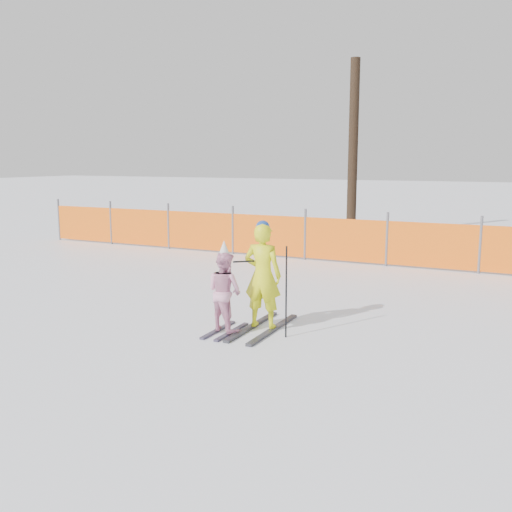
% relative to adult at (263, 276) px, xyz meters
% --- Properties ---
extents(ground, '(120.00, 120.00, 0.00)m').
position_rel_adult_xyz_m(ground, '(-0.28, -0.13, -0.78)').
color(ground, white).
rests_on(ground, ground).
extents(adult, '(0.58, 1.61, 1.59)m').
position_rel_adult_xyz_m(adult, '(0.00, 0.00, 0.00)').
color(adult, black).
rests_on(adult, ground).
extents(child, '(0.65, 0.92, 1.32)m').
position_rel_adult_xyz_m(child, '(-0.43, -0.36, -0.18)').
color(child, black).
rests_on(child, ground).
extents(ski_poles, '(0.80, 0.21, 1.28)m').
position_rel_adult_xyz_m(ski_poles, '(0.32, -0.20, -0.07)').
color(ski_poles, black).
rests_on(ski_poles, ground).
extents(safety_fence, '(15.81, 0.06, 1.25)m').
position_rel_adult_xyz_m(safety_fence, '(-1.72, 5.72, -0.23)').
color(safety_fence, '#595960').
rests_on(safety_fence, ground).
extents(tree_trunks, '(8.24, 0.72, 7.16)m').
position_rel_adult_xyz_m(tree_trunks, '(2.11, 10.73, 2.30)').
color(tree_trunks, black).
rests_on(tree_trunks, ground).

